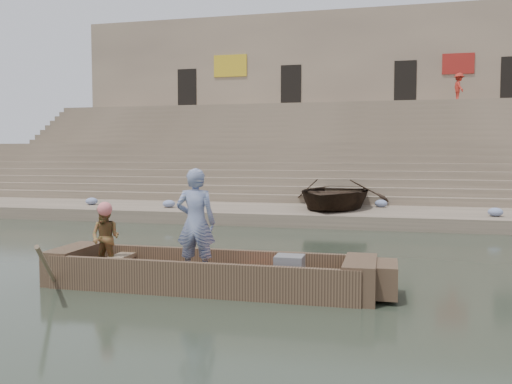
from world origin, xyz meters
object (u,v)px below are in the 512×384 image
at_px(main_rowboat, 208,281).
at_px(standing_man, 196,223).
at_px(television, 289,268).
at_px(rowing_man, 105,238).
at_px(beached_rowboat, 334,194).
at_px(pedestrian, 459,88).

distance_m(main_rowboat, standing_man, 1.04).
bearing_deg(television, rowing_man, 179.71).
distance_m(standing_man, beached_rowboat, 10.47).
bearing_deg(beached_rowboat, standing_man, -92.39).
height_order(rowing_man, pedestrian, pedestrian).
bearing_deg(main_rowboat, pedestrian, 74.31).
distance_m(rowing_man, television, 3.34).
relative_size(standing_man, rowing_man, 1.60).
bearing_deg(rowing_man, standing_man, -0.95).
distance_m(standing_man, rowing_man, 1.80).
relative_size(television, pedestrian, 0.28).
xyz_separation_m(rowing_man, beached_rowboat, (3.07, 10.23, 0.11)).
bearing_deg(main_rowboat, beached_rowboat, 83.59).
height_order(main_rowboat, beached_rowboat, beached_rowboat).
bearing_deg(beached_rowboat, television, -83.81).
bearing_deg(main_rowboat, standing_man, -140.90).
height_order(standing_man, television, standing_man).
height_order(standing_man, rowing_man, standing_man).
relative_size(television, beached_rowboat, 0.09).
xyz_separation_m(rowing_man, television, (3.32, -0.02, -0.37)).
xyz_separation_m(standing_man, television, (1.56, 0.13, -0.71)).
bearing_deg(rowing_man, pedestrian, 74.03).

